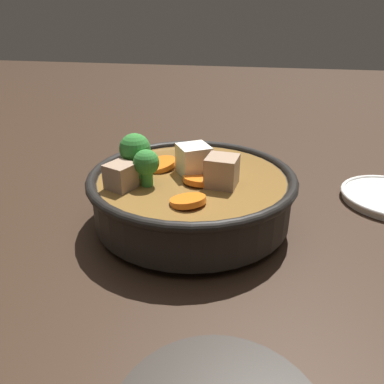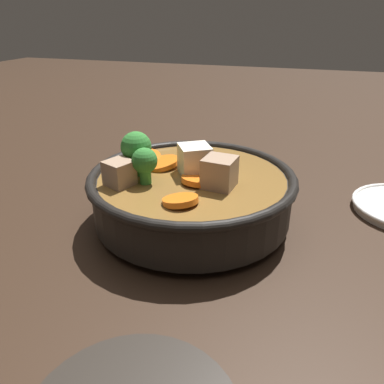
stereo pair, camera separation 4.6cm
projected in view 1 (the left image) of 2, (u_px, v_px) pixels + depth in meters
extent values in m
plane|color=black|center=(192.00, 221.00, 0.48)|extent=(3.00, 3.00, 0.00)
cylinder|color=black|center=(192.00, 218.00, 0.48)|extent=(0.13, 0.13, 0.01)
cylinder|color=black|center=(192.00, 196.00, 0.46)|extent=(0.24, 0.24, 0.05)
torus|color=black|center=(192.00, 176.00, 0.45)|extent=(0.25, 0.25, 0.01)
cylinder|color=brown|center=(192.00, 187.00, 0.46)|extent=(0.23, 0.23, 0.03)
cylinder|color=orange|center=(158.00, 165.00, 0.48)|extent=(0.06, 0.06, 0.02)
cylinder|color=orange|center=(200.00, 180.00, 0.44)|extent=(0.05, 0.05, 0.01)
cylinder|color=orange|center=(142.00, 160.00, 0.49)|extent=(0.04, 0.04, 0.02)
cylinder|color=orange|center=(188.00, 201.00, 0.39)|extent=(0.05, 0.05, 0.01)
cylinder|color=green|center=(136.00, 168.00, 0.45)|extent=(0.02, 0.02, 0.02)
sphere|color=#2D752D|center=(135.00, 149.00, 0.44)|extent=(0.04, 0.04, 0.04)
cylinder|color=green|center=(147.00, 178.00, 0.43)|extent=(0.01, 0.01, 0.02)
sphere|color=#2D752D|center=(146.00, 162.00, 0.42)|extent=(0.03, 0.03, 0.03)
cube|color=#9E7F66|center=(121.00, 176.00, 0.42)|extent=(0.04, 0.04, 0.03)
cube|color=#9E7F66|center=(222.00, 171.00, 0.42)|extent=(0.04, 0.04, 0.03)
cube|color=silver|center=(191.00, 159.00, 0.45)|extent=(0.05, 0.05, 0.04)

